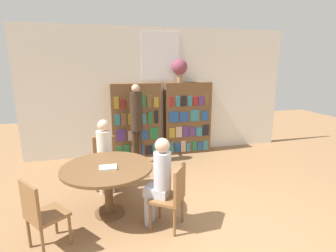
# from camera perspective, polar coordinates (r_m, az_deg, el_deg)

# --- Properties ---
(ground_plane) EXTENTS (16.00, 16.00, 0.00)m
(ground_plane) POSITION_cam_1_polar(r_m,az_deg,el_deg) (3.66, 11.78, -23.40)
(ground_plane) COLOR olive
(wall_back) EXTENTS (6.40, 0.07, 3.00)m
(wall_back) POSITION_cam_1_polar(r_m,az_deg,el_deg) (6.40, -1.66, 7.42)
(wall_back) COLOR silver
(wall_back) RESTS_ON ground_plane
(bookshelf_left) EXTENTS (1.14, 0.34, 1.74)m
(bookshelf_left) POSITION_cam_1_polar(r_m,az_deg,el_deg) (6.21, -6.92, 1.17)
(bookshelf_left) COLOR brown
(bookshelf_left) RESTS_ON ground_plane
(bookshelf_right) EXTENTS (1.14, 0.34, 1.74)m
(bookshelf_right) POSITION_cam_1_polar(r_m,az_deg,el_deg) (6.48, 4.20, 1.74)
(bookshelf_right) COLOR brown
(bookshelf_right) RESTS_ON ground_plane
(flower_vase) EXTENTS (0.36, 0.36, 0.54)m
(flower_vase) POSITION_cam_1_polar(r_m,az_deg,el_deg) (6.29, 2.57, 12.56)
(flower_vase) COLOR #997047
(flower_vase) RESTS_ON bookshelf_right
(reading_table) EXTENTS (1.30, 1.30, 0.75)m
(reading_table) POSITION_cam_1_polar(r_m,az_deg,el_deg) (3.93, -13.03, -10.05)
(reading_table) COLOR brown
(reading_table) RESTS_ON ground_plane
(chair_near_camera) EXTENTS (0.56, 0.56, 0.89)m
(chair_near_camera) POSITION_cam_1_polar(r_m,az_deg,el_deg) (3.53, -26.00, -16.50)
(chair_near_camera) COLOR brown
(chair_near_camera) RESTS_ON ground_plane
(chair_left_side) EXTENTS (0.41, 0.41, 0.89)m
(chair_left_side) POSITION_cam_1_polar(r_m,az_deg,el_deg) (4.90, -13.54, -7.05)
(chair_left_side) COLOR brown
(chair_left_side) RESTS_ON ground_plane
(chair_far_side) EXTENTS (0.56, 0.56, 0.89)m
(chair_far_side) POSITION_cam_1_polar(r_m,az_deg,el_deg) (3.58, 0.93, -14.61)
(chair_far_side) COLOR brown
(chair_far_side) RESTS_ON ground_plane
(seated_reader_left) EXTENTS (0.27, 0.38, 1.26)m
(seated_reader_left) POSITION_cam_1_polar(r_m,az_deg,el_deg) (4.66, -13.59, -5.26)
(seated_reader_left) COLOR beige
(seated_reader_left) RESTS_ON ground_plane
(seated_reader_right) EXTENTS (0.40, 0.37, 1.25)m
(seated_reader_right) POSITION_cam_1_polar(r_m,az_deg,el_deg) (3.55, -1.92, -11.11)
(seated_reader_right) COLOR #B2B7C6
(seated_reader_right) RESTS_ON ground_plane
(librarian_standing) EXTENTS (0.26, 0.53, 1.76)m
(librarian_standing) POSITION_cam_1_polar(r_m,az_deg,el_deg) (5.68, -6.88, 1.98)
(librarian_standing) COLOR #332319
(librarian_standing) RESTS_ON ground_plane
(open_book_on_table) EXTENTS (0.24, 0.18, 0.03)m
(open_book_on_table) POSITION_cam_1_polar(r_m,az_deg,el_deg) (3.79, -12.92, -8.83)
(open_book_on_table) COLOR silver
(open_book_on_table) RESTS_ON reading_table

